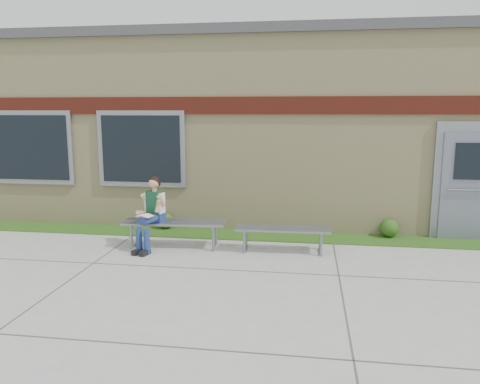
# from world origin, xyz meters

# --- Properties ---
(ground) EXTENTS (80.00, 80.00, 0.00)m
(ground) POSITION_xyz_m (0.00, 0.00, 0.00)
(ground) COLOR #9E9E99
(ground) RESTS_ON ground
(grass_strip) EXTENTS (16.00, 0.80, 0.02)m
(grass_strip) POSITION_xyz_m (0.00, 2.60, 0.01)
(grass_strip) COLOR #274E14
(grass_strip) RESTS_ON ground
(school_building) EXTENTS (16.20, 6.22, 4.20)m
(school_building) POSITION_xyz_m (-0.00, 5.99, 2.10)
(school_building) COLOR beige
(school_building) RESTS_ON ground
(bench_left) EXTENTS (1.91, 0.66, 0.49)m
(bench_left) POSITION_xyz_m (-1.93, 1.63, 0.38)
(bench_left) COLOR slate
(bench_left) RESTS_ON ground
(bench_right) EXTENTS (1.69, 0.51, 0.44)m
(bench_right) POSITION_xyz_m (0.07, 1.63, 0.34)
(bench_right) COLOR slate
(bench_right) RESTS_ON ground
(girl) EXTENTS (0.49, 0.80, 1.33)m
(girl) POSITION_xyz_m (-2.30, 1.44, 0.71)
(girl) COLOR navy
(girl) RESTS_ON ground
(shrub_mid) EXTENTS (0.33, 0.33, 0.33)m
(shrub_mid) POSITION_xyz_m (-2.48, 2.85, 0.19)
(shrub_mid) COLOR #274E14
(shrub_mid) RESTS_ON grass_strip
(shrub_east) EXTENTS (0.36, 0.36, 0.36)m
(shrub_east) POSITION_xyz_m (2.12, 2.85, 0.20)
(shrub_east) COLOR #274E14
(shrub_east) RESTS_ON grass_strip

